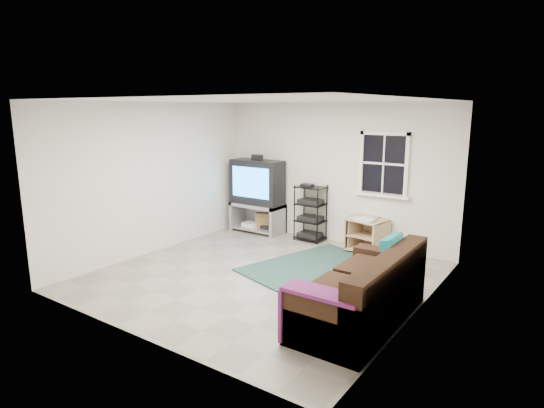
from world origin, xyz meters
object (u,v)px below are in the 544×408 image
Objects in this scene: tv_unit at (258,190)px; sofa at (363,295)px; side_table_right at (370,233)px; side_table_left at (362,233)px; av_rack at (310,216)px.

tv_unit is 0.76× the size of sofa.
tv_unit is 4.30m from sofa.
side_table_right is at bearing 111.34° from sofa.
side_table_left is (2.28, 0.06, -0.55)m from tv_unit.
av_rack is at bearing 130.47° from sofa.
tv_unit is at bearing -176.45° from av_rack.
sofa is at bearing -49.53° from av_rack.
av_rack is 1.80× the size of side_table_left.
side_table_right is 0.30× the size of sofa.
tv_unit is at bearing 143.43° from sofa.
tv_unit is at bearing -179.25° from side_table_right.
side_table_right is at bearing 0.75° from tv_unit.
av_rack reaches higher than side_table_left.
av_rack is 1.24m from side_table_right.
av_rack is 0.52× the size of sofa.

